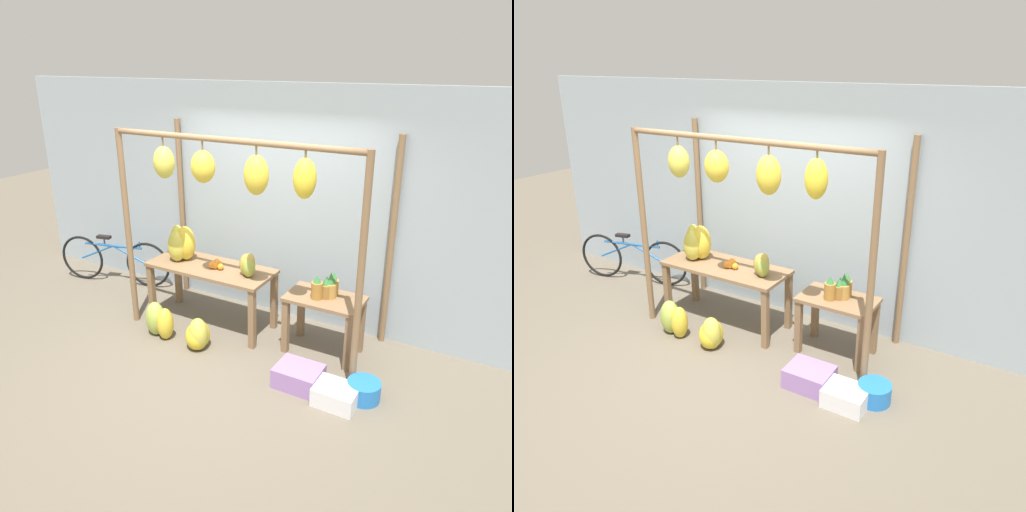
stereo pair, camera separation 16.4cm
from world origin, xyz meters
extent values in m
plane|color=#665B4C|center=(0.00, 0.00, 0.00)|extent=(20.00, 20.00, 0.00)
cube|color=#99A8B2|center=(0.00, 1.49, 1.40)|extent=(8.00, 0.08, 2.80)
cylinder|color=brown|center=(-1.40, 0.37, 1.17)|extent=(0.07, 0.07, 2.34)
cylinder|color=brown|center=(1.40, 0.37, 1.17)|extent=(0.07, 0.07, 2.34)
cylinder|color=brown|center=(-1.40, 1.40, 1.17)|extent=(0.07, 0.07, 2.34)
cylinder|color=brown|center=(1.40, 1.40, 1.17)|extent=(0.07, 0.07, 2.34)
cylinder|color=brown|center=(0.00, 0.37, 2.31)|extent=(2.80, 0.06, 0.06)
cylinder|color=brown|center=(-0.79, 0.37, 2.24)|extent=(0.02, 0.02, 0.09)
ellipsoid|color=gold|center=(-0.79, 0.37, 2.03)|extent=(0.24, 0.21, 0.34)
cylinder|color=brown|center=(-0.30, 0.37, 2.24)|extent=(0.02, 0.02, 0.09)
ellipsoid|color=gold|center=(-0.30, 0.37, 2.03)|extent=(0.26, 0.23, 0.33)
cylinder|color=brown|center=(0.31, 0.37, 2.24)|extent=(0.02, 0.02, 0.08)
ellipsoid|color=gold|center=(0.31, 0.37, 2.01)|extent=(0.25, 0.22, 0.38)
cylinder|color=brown|center=(0.81, 0.37, 2.25)|extent=(0.02, 0.02, 0.06)
ellipsoid|color=yellow|center=(0.81, 0.37, 2.03)|extent=(0.22, 0.20, 0.37)
cube|color=brown|center=(-0.54, 0.79, 0.73)|extent=(1.53, 0.62, 0.04)
cube|color=brown|center=(-1.25, 0.52, 0.36)|extent=(0.07, 0.07, 0.71)
cube|color=brown|center=(0.18, 0.52, 0.36)|extent=(0.07, 0.07, 0.71)
cube|color=brown|center=(-1.25, 1.05, 0.36)|extent=(0.07, 0.07, 0.71)
cube|color=brown|center=(0.18, 1.05, 0.36)|extent=(0.07, 0.07, 0.71)
cube|color=brown|center=(0.89, 0.84, 0.65)|extent=(0.82, 0.51, 0.04)
cube|color=brown|center=(0.53, 0.64, 0.31)|extent=(0.07, 0.07, 0.63)
cube|color=brown|center=(1.25, 0.64, 0.31)|extent=(0.07, 0.07, 0.63)
cube|color=brown|center=(0.53, 1.05, 0.31)|extent=(0.07, 0.07, 0.63)
cube|color=brown|center=(1.25, 1.05, 0.31)|extent=(0.07, 0.07, 0.63)
ellipsoid|color=gold|center=(-0.92, 0.82, 0.96)|extent=(0.31, 0.30, 0.42)
ellipsoid|color=gold|center=(-1.00, 0.88, 0.92)|extent=(0.30, 0.30, 0.34)
ellipsoid|color=gold|center=(-1.03, 0.81, 0.96)|extent=(0.20, 0.21, 0.42)
ellipsoid|color=gold|center=(-0.98, 0.73, 0.94)|extent=(0.28, 0.27, 0.37)
sphere|color=orange|center=(-0.44, 0.80, 0.79)|extent=(0.09, 0.09, 0.09)
sphere|color=orange|center=(-0.38, 0.75, 0.79)|extent=(0.08, 0.08, 0.08)
sphere|color=orange|center=(-0.44, 0.75, 0.79)|extent=(0.08, 0.08, 0.08)
sphere|color=orange|center=(-0.49, 0.85, 0.79)|extent=(0.08, 0.08, 0.08)
sphere|color=orange|center=(-0.45, 0.79, 0.80)|extent=(0.09, 0.09, 0.09)
sphere|color=orange|center=(-0.48, 0.74, 0.79)|extent=(0.09, 0.09, 0.09)
sphere|color=orange|center=(-0.45, 0.79, 0.79)|extent=(0.08, 0.08, 0.08)
sphere|color=orange|center=(-0.46, 0.82, 0.79)|extent=(0.08, 0.08, 0.08)
sphere|color=orange|center=(-0.44, 0.80, 0.79)|extent=(0.08, 0.08, 0.08)
sphere|color=orange|center=(-0.44, 0.82, 0.79)|extent=(0.07, 0.07, 0.07)
cylinder|color=#B27F38|center=(0.94, 0.87, 0.75)|extent=(0.13, 0.13, 0.16)
cone|color=#337538|center=(0.94, 0.87, 0.89)|extent=(0.09, 0.09, 0.13)
cylinder|color=#A3702D|center=(0.82, 0.78, 0.76)|extent=(0.12, 0.12, 0.18)
cone|color=#337538|center=(0.82, 0.78, 0.89)|extent=(0.09, 0.09, 0.08)
cylinder|color=olive|center=(0.90, 0.85, 0.74)|extent=(0.14, 0.14, 0.15)
cone|color=#337538|center=(0.90, 0.85, 0.86)|extent=(0.10, 0.10, 0.09)
cylinder|color=olive|center=(0.90, 0.85, 0.74)|extent=(0.14, 0.14, 0.15)
cone|color=#337538|center=(0.90, 0.85, 0.86)|extent=(0.10, 0.10, 0.09)
cylinder|color=#B27F38|center=(0.95, 0.94, 0.75)|extent=(0.11, 0.11, 0.17)
cone|color=#428442|center=(0.95, 0.94, 0.89)|extent=(0.08, 0.08, 0.10)
ellipsoid|color=gold|center=(-0.79, 0.20, 0.19)|extent=(0.21, 0.23, 0.39)
ellipsoid|color=#9EB247|center=(-0.95, 0.23, 0.21)|extent=(0.30, 0.29, 0.41)
ellipsoid|color=gold|center=(-0.33, 0.20, 0.19)|extent=(0.33, 0.33, 0.38)
ellipsoid|color=yellow|center=(-0.34, 0.25, 0.16)|extent=(0.24, 0.26, 0.32)
ellipsoid|color=yellow|center=(-0.37, 0.21, 0.15)|extent=(0.30, 0.29, 0.31)
ellipsoid|color=yellow|center=(-0.35, 0.20, 0.15)|extent=(0.37, 0.37, 0.30)
cube|color=#9970B7|center=(0.92, 0.15, 0.10)|extent=(0.45, 0.36, 0.21)
cylinder|color=blue|center=(1.56, 0.26, 0.09)|extent=(0.32, 0.32, 0.19)
torus|color=black|center=(-2.92, 0.95, 0.33)|extent=(0.65, 0.20, 0.66)
torus|color=black|center=(-1.91, 1.21, 0.33)|extent=(0.65, 0.20, 0.66)
cylinder|color=#235B9E|center=(-2.42, 1.08, 0.57)|extent=(0.87, 0.25, 0.03)
cylinder|color=#235B9E|center=(-2.67, 1.02, 0.45)|extent=(0.52, 0.16, 0.26)
cylinder|color=#235B9E|center=(-2.16, 1.15, 0.45)|extent=(0.52, 0.16, 0.26)
cylinder|color=#235B9E|center=(-2.54, 1.05, 0.62)|extent=(0.02, 0.02, 0.10)
cube|color=black|center=(-2.54, 1.05, 0.69)|extent=(0.21, 0.13, 0.04)
cylinder|color=#235B9E|center=(-2.01, 1.18, 0.62)|extent=(0.02, 0.02, 0.10)
ellipsoid|color=#B2993D|center=(-0.03, 0.77, 0.88)|extent=(0.21, 0.19, 0.26)
ellipsoid|color=#B2993D|center=(0.01, 0.76, 0.89)|extent=(0.16, 0.18, 0.28)
ellipsoid|color=#93A33D|center=(0.01, 0.74, 0.87)|extent=(0.21, 0.22, 0.23)
cube|color=silver|center=(1.35, 0.06, 0.09)|extent=(0.40, 0.32, 0.19)
camera|label=1|loc=(2.60, -3.68, 3.03)|focal=35.00mm
camera|label=2|loc=(2.74, -3.59, 3.03)|focal=35.00mm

